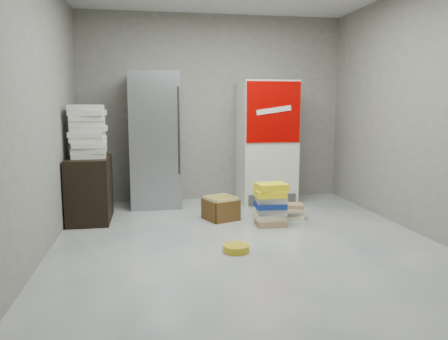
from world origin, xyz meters
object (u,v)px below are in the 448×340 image
steel_fridge (155,140)px  coke_cooler (266,142)px  wood_shelf (90,189)px  phonebook_stack_main (271,204)px  cardboard_box (221,210)px

steel_fridge → coke_cooler: steel_fridge is taller
wood_shelf → phonebook_stack_main: size_ratio=1.54×
steel_fridge → coke_cooler: bearing=-0.2°
steel_fridge → coke_cooler: size_ratio=1.06×
cardboard_box → steel_fridge: bearing=107.0°
coke_cooler → cardboard_box: (-0.86, -0.96, -0.78)m
coke_cooler → wood_shelf: coke_cooler is taller
steel_fridge → coke_cooler: 1.65m
phonebook_stack_main → coke_cooler: bearing=80.8°
coke_cooler → steel_fridge: bearing=179.8°
coke_cooler → wood_shelf: size_ratio=2.25×
coke_cooler → phonebook_stack_main: bearing=-102.9°
steel_fridge → phonebook_stack_main: size_ratio=3.66×
coke_cooler → cardboard_box: bearing=-131.6°
steel_fridge → cardboard_box: steel_fridge is taller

